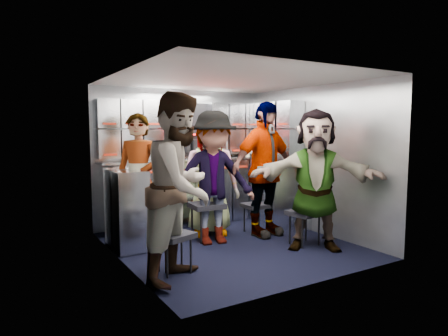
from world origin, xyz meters
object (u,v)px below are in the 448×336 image
jump_seat_mid_left (207,207)px  attendant_standing (139,180)px  attendant_arc_a (181,187)px  attendant_arc_b (213,178)px  jump_seat_near_right (305,215)px  attendant_arc_c (210,176)px  attendant_arc_d (264,169)px  jump_seat_mid_right (256,207)px  attendant_arc_e (315,179)px  jump_seat_near_left (174,238)px  jump_seat_center (204,206)px

jump_seat_mid_left → attendant_standing: 0.98m
attendant_arc_a → attendant_arc_b: size_ratio=1.07×
jump_seat_near_right → attendant_arc_c: size_ratio=0.27×
attendant_arc_c → attendant_arc_d: bearing=-18.3°
jump_seat_mid_right → jump_seat_near_right: jump_seat_near_right is taller
attendant_arc_c → attendant_arc_a: bearing=-109.7°
attendant_standing → attendant_arc_d: (1.67, -0.38, 0.09)m
attendant_arc_b → attendant_standing: bearing=169.1°
jump_seat_mid_right → attendant_standing: attendant_standing is taller
attendant_arc_e → attendant_arc_d: bearing=139.7°
jump_seat_mid_left → attendant_arc_a: size_ratio=0.27×
attendant_arc_b → attendant_arc_e: bearing=-30.2°
attendant_arc_e → attendant_arc_b: bearing=176.6°
jump_seat_near_left → jump_seat_mid_left: (0.87, 0.91, 0.07)m
jump_seat_near_left → jump_seat_center: bearing=51.7°
attendant_arc_c → jump_seat_mid_right: bearing=-5.8°
jump_seat_center → attendant_arc_a: size_ratio=0.25×
jump_seat_near_left → attendant_arc_b: (0.87, 0.73, 0.49)m
attendant_arc_a → attendant_arc_e: (1.84, 0.06, -0.05)m
attendant_arc_b → attendant_arc_c: (0.19, 0.43, -0.03)m
jump_seat_mid_left → attendant_arc_d: bearing=-14.5°
jump_seat_center → jump_seat_mid_right: 0.76m
jump_seat_near_left → attendant_arc_c: (1.06, 1.16, 0.46)m
jump_seat_mid_right → attendant_arc_b: (-0.80, -0.15, 0.49)m
jump_seat_mid_left → jump_seat_center: 0.48m
jump_seat_near_right → attendant_arc_d: 0.86m
jump_seat_near_right → attendant_arc_b: attendant_arc_b is taller
jump_seat_mid_right → attendant_arc_a: size_ratio=0.23×
jump_seat_near_left → attendant_arc_d: 1.90m
jump_seat_mid_left → attendant_arc_d: (0.80, -0.21, 0.49)m
attendant_arc_e → attendant_arc_a: bearing=-140.0°
jump_seat_center → jump_seat_near_left: bearing=-128.3°
jump_seat_near_right → attendant_standing: 2.15m
attendant_arc_b → attendant_arc_e: (0.96, -0.85, 0.01)m
jump_seat_center → attendant_arc_a: attendant_arc_a is taller
jump_seat_mid_right → attendant_arc_c: attendant_arc_c is taller
jump_seat_center → attendant_arc_e: (0.78, -1.46, 0.50)m
attendant_arc_a → attendant_arc_c: bearing=13.1°
jump_seat_mid_left → attendant_arc_e: attendant_arc_e is taller
jump_seat_center → attendant_arc_c: 0.50m
jump_seat_mid_left → attendant_arc_d: size_ratio=0.27×
jump_seat_near_left → attendant_arc_b: bearing=40.0°
attendant_arc_d → jump_seat_mid_left: bearing=158.6°
attendant_arc_b → attendant_arc_d: bearing=9.5°
jump_seat_near_right → attendant_standing: size_ratio=0.26×
jump_seat_mid_right → attendant_arc_e: (0.17, -1.01, 0.50)m
jump_seat_center → attendant_arc_c: (-0.00, -0.18, 0.46)m
attendant_standing → attendant_arc_c: bearing=47.2°
jump_seat_near_left → jump_seat_near_right: (1.84, 0.06, 0.02)m
jump_seat_mid_right → jump_seat_near_right: 0.85m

